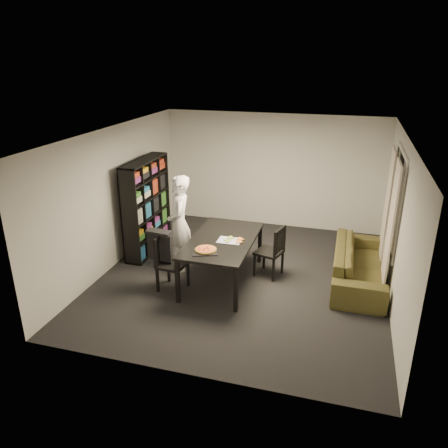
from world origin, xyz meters
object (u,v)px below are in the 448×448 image
(dining_table, at_px, (222,243))
(chair_right, at_px, (274,249))
(pepperoni_pizza, at_px, (206,250))
(person, at_px, (179,224))
(sofa, at_px, (359,264))
(chair_left, at_px, (167,259))
(bookshelf, at_px, (147,206))
(baking_tray, at_px, (205,252))

(dining_table, bearing_deg, chair_right, 26.93)
(chair_right, bearing_deg, dining_table, -47.39)
(dining_table, relative_size, pepperoni_pizza, 5.54)
(pepperoni_pizza, bearing_deg, dining_table, 77.52)
(person, bearing_deg, sofa, 75.65)
(chair_left, relative_size, chair_right, 1.02)
(chair_left, bearing_deg, pepperoni_pizza, -86.70)
(bookshelf, xyz_separation_m, pepperoni_pizza, (1.71, -1.40, -0.12))
(baking_tray, bearing_deg, pepperoni_pizza, 86.18)
(dining_table, relative_size, chair_left, 2.00)
(chair_left, relative_size, person, 0.54)
(dining_table, distance_m, person, 0.94)
(pepperoni_pizza, bearing_deg, baking_tray, -93.82)
(pepperoni_pizza, distance_m, sofa, 2.79)
(person, bearing_deg, baking_tray, 21.00)
(chair_right, height_order, baking_tray, chair_right)
(chair_right, distance_m, pepperoni_pizza, 1.40)
(person, distance_m, baking_tray, 1.14)
(dining_table, bearing_deg, chair_left, -148.36)
(chair_right, xyz_separation_m, person, (-1.73, -0.18, 0.36))
(chair_right, relative_size, baking_tray, 2.39)
(person, xyz_separation_m, baking_tray, (0.77, -0.83, -0.09))
(pepperoni_pizza, bearing_deg, bookshelf, 140.76)
(person, height_order, baking_tray, person)
(chair_left, xyz_separation_m, pepperoni_pizza, (0.71, -0.04, 0.28))
(bookshelf, relative_size, chair_left, 1.96)
(chair_left, distance_m, pepperoni_pizza, 0.76)
(bookshelf, xyz_separation_m, chair_right, (2.67, -0.42, -0.41))
(sofa, bearing_deg, bookshelf, 87.37)
(person, bearing_deg, pepperoni_pizza, 22.50)
(person, distance_m, pepperoni_pizza, 1.11)
(baking_tray, bearing_deg, bookshelf, 139.92)
(chair_right, xyz_separation_m, baking_tray, (-0.96, -1.01, 0.27))
(pepperoni_pizza, height_order, sofa, pepperoni_pizza)
(bookshelf, relative_size, pepperoni_pizza, 5.43)
(bookshelf, distance_m, pepperoni_pizza, 2.21)
(sofa, bearing_deg, baking_tray, 116.83)
(chair_right, distance_m, sofa, 1.53)
(bookshelf, distance_m, person, 1.12)
(bookshelf, height_order, chair_left, bookshelf)
(dining_table, distance_m, baking_tray, 0.61)
(bookshelf, xyz_separation_m, dining_table, (1.83, -0.85, -0.21))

